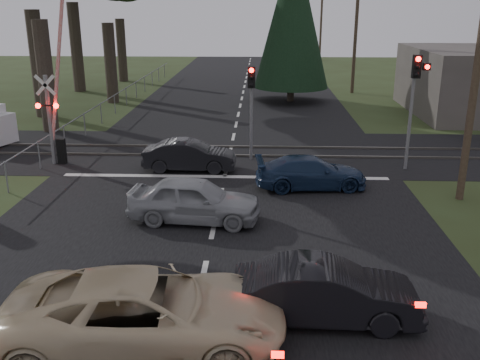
{
  "coord_description": "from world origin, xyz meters",
  "views": [
    {
      "loc": [
        1.42,
        -12.1,
        6.56
      ],
      "look_at": [
        0.78,
        3.88,
        1.3
      ],
      "focal_mm": 40.0,
      "sensor_mm": 36.0,
      "label": 1
    }
  ],
  "objects_px": {
    "utility_pole_near": "(478,63)",
    "cream_coupe": "(146,313)",
    "dark_hatchback": "(326,292)",
    "utility_pole_far": "(321,21)",
    "blue_sedan": "(311,173)",
    "dark_car_far": "(190,156)",
    "utility_pole_mid": "(356,30)",
    "traffic_signal_center": "(251,97)",
    "silver_car": "(195,200)",
    "traffic_signal_right": "(415,90)",
    "crossing_signal": "(55,117)"
  },
  "relations": [
    {
      "from": "utility_pole_near",
      "to": "blue_sedan",
      "type": "relative_size",
      "value": 2.18
    },
    {
      "from": "utility_pole_far",
      "to": "dark_hatchback",
      "type": "height_order",
      "value": "utility_pole_far"
    },
    {
      "from": "crossing_signal",
      "to": "cream_coupe",
      "type": "distance_m",
      "value": 14.38
    },
    {
      "from": "utility_pole_far",
      "to": "blue_sedan",
      "type": "height_order",
      "value": "utility_pole_far"
    },
    {
      "from": "utility_pole_near",
      "to": "blue_sedan",
      "type": "distance_m",
      "value": 6.71
    },
    {
      "from": "utility_pole_near",
      "to": "dark_car_far",
      "type": "relative_size",
      "value": 2.37
    },
    {
      "from": "utility_pole_near",
      "to": "cream_coupe",
      "type": "bearing_deg",
      "value": -136.0
    },
    {
      "from": "utility_pole_mid",
      "to": "silver_car",
      "type": "distance_m",
      "value": 28.22
    },
    {
      "from": "crossing_signal",
      "to": "traffic_signal_right",
      "type": "xyz_separation_m",
      "value": [
        14.82,
        -0.31,
        1.26
      ]
    },
    {
      "from": "traffic_signal_center",
      "to": "cream_coupe",
      "type": "relative_size",
      "value": 0.74
    },
    {
      "from": "crossing_signal",
      "to": "traffic_signal_right",
      "type": "relative_size",
      "value": 1.48
    },
    {
      "from": "silver_car",
      "to": "dark_car_far",
      "type": "height_order",
      "value": "silver_car"
    },
    {
      "from": "dark_hatchback",
      "to": "traffic_signal_right",
      "type": "bearing_deg",
      "value": -21.47
    },
    {
      "from": "silver_car",
      "to": "blue_sedan",
      "type": "distance_m",
      "value": 5.21
    },
    {
      "from": "traffic_signal_right",
      "to": "cream_coupe",
      "type": "bearing_deg",
      "value": -123.83
    },
    {
      "from": "crossing_signal",
      "to": "cream_coupe",
      "type": "relative_size",
      "value": 1.25
    },
    {
      "from": "crossing_signal",
      "to": "dark_hatchback",
      "type": "xyz_separation_m",
      "value": [
        10.14,
        -11.65,
        -1.39
      ]
    },
    {
      "from": "traffic_signal_center",
      "to": "silver_car",
      "type": "xyz_separation_m",
      "value": [
        -1.64,
        -7.07,
        -2.1
      ]
    },
    {
      "from": "utility_pole_far",
      "to": "blue_sedan",
      "type": "relative_size",
      "value": 2.18
    },
    {
      "from": "utility_pole_far",
      "to": "dark_car_far",
      "type": "xyz_separation_m",
      "value": [
        -10.01,
        -45.93,
        -4.1
      ]
    },
    {
      "from": "traffic_signal_center",
      "to": "dark_car_far",
      "type": "distance_m",
      "value": 3.69
    },
    {
      "from": "traffic_signal_right",
      "to": "dark_car_far",
      "type": "xyz_separation_m",
      "value": [
        -9.06,
        -0.41,
        -2.69
      ]
    },
    {
      "from": "utility_pole_mid",
      "to": "cream_coupe",
      "type": "bearing_deg",
      "value": -105.75
    },
    {
      "from": "traffic_signal_center",
      "to": "utility_pole_mid",
      "type": "xyz_separation_m",
      "value": [
        7.5,
        19.32,
        1.92
      ]
    },
    {
      "from": "crossing_signal",
      "to": "dark_hatchback",
      "type": "height_order",
      "value": "crossing_signal"
    },
    {
      "from": "utility_pole_near",
      "to": "utility_pole_mid",
      "type": "xyz_separation_m",
      "value": [
        0.0,
        24.0,
        0.0
      ]
    },
    {
      "from": "utility_pole_far",
      "to": "dark_car_far",
      "type": "distance_m",
      "value": 47.19
    },
    {
      "from": "utility_pole_near",
      "to": "cream_coupe",
      "type": "relative_size",
      "value": 1.62
    },
    {
      "from": "traffic_signal_center",
      "to": "utility_pole_near",
      "type": "xyz_separation_m",
      "value": [
        7.5,
        -4.68,
        1.92
      ]
    },
    {
      "from": "crossing_signal",
      "to": "cream_coupe",
      "type": "xyz_separation_m",
      "value": [
        6.47,
        -12.77,
        -1.29
      ]
    },
    {
      "from": "utility_pole_near",
      "to": "dark_hatchback",
      "type": "height_order",
      "value": "utility_pole_near"
    },
    {
      "from": "traffic_signal_right",
      "to": "traffic_signal_center",
      "type": "xyz_separation_m",
      "value": [
        -6.55,
        1.2,
        -0.51
      ]
    },
    {
      "from": "crossing_signal",
      "to": "utility_pole_far",
      "type": "height_order",
      "value": "utility_pole_far"
    },
    {
      "from": "utility_pole_far",
      "to": "utility_pole_mid",
      "type": "bearing_deg",
      "value": -90.0
    },
    {
      "from": "crossing_signal",
      "to": "silver_car",
      "type": "xyz_separation_m",
      "value": [
        6.63,
        -6.18,
        -1.35
      ]
    },
    {
      "from": "dark_car_far",
      "to": "utility_pole_near",
      "type": "bearing_deg",
      "value": -106.25
    },
    {
      "from": "utility_pole_near",
      "to": "blue_sedan",
      "type": "height_order",
      "value": "utility_pole_near"
    },
    {
      "from": "dark_hatchback",
      "to": "crossing_signal",
      "type": "bearing_deg",
      "value": 41.99
    },
    {
      "from": "utility_pole_far",
      "to": "cream_coupe",
      "type": "relative_size",
      "value": 1.62
    },
    {
      "from": "dark_hatchback",
      "to": "cream_coupe",
      "type": "bearing_deg",
      "value": 107.91
    },
    {
      "from": "utility_pole_near",
      "to": "dark_hatchback",
      "type": "xyz_separation_m",
      "value": [
        -5.63,
        -7.87,
        -4.06
      ]
    },
    {
      "from": "traffic_signal_center",
      "to": "silver_car",
      "type": "distance_m",
      "value": 7.56
    },
    {
      "from": "dark_hatchback",
      "to": "utility_pole_far",
      "type": "bearing_deg",
      "value": -4.7
    },
    {
      "from": "crossing_signal",
      "to": "traffic_signal_center",
      "type": "xyz_separation_m",
      "value": [
        8.27,
        0.89,
        0.75
      ]
    },
    {
      "from": "traffic_signal_right",
      "to": "cream_coupe",
      "type": "xyz_separation_m",
      "value": [
        -8.35,
        -12.46,
        -2.54
      ]
    },
    {
      "from": "utility_pole_near",
      "to": "silver_car",
      "type": "bearing_deg",
      "value": -165.32
    },
    {
      "from": "silver_car",
      "to": "utility_pole_mid",
      "type": "bearing_deg",
      "value": -13.32
    },
    {
      "from": "utility_pole_far",
      "to": "dark_car_far",
      "type": "height_order",
      "value": "utility_pole_far"
    },
    {
      "from": "utility_pole_near",
      "to": "utility_pole_mid",
      "type": "distance_m",
      "value": 24.0
    },
    {
      "from": "silver_car",
      "to": "cream_coupe",
      "type": "bearing_deg",
      "value": -175.63
    }
  ]
}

